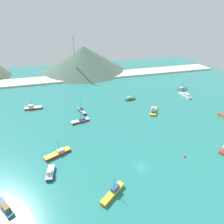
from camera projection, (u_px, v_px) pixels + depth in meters
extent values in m
cube|color=teal|center=(117.00, 125.00, 95.37)|extent=(260.00, 280.00, 0.50)
cube|color=orange|center=(154.00, 111.00, 107.86)|extent=(8.48, 10.77, 0.73)
cube|color=gold|center=(154.00, 111.00, 107.65)|extent=(8.65, 10.99, 0.20)
cube|color=#28568C|center=(154.00, 111.00, 106.21)|extent=(4.19, 4.69, 1.07)
cube|color=#232328|center=(82.00, 111.00, 107.44)|extent=(4.08, 9.00, 1.05)
cube|color=white|center=(82.00, 110.00, 107.15)|extent=(4.16, 9.18, 0.20)
cube|color=#28568C|center=(81.00, 108.00, 107.60)|extent=(2.02, 2.94, 1.42)
cylinder|color=#4C3823|center=(85.00, 112.00, 103.86)|extent=(0.28, 0.63, 1.42)
cylinder|color=#4C3823|center=(81.00, 104.00, 105.88)|extent=(0.14, 0.14, 4.24)
cube|color=red|center=(80.00, 121.00, 97.83)|extent=(9.54, 4.58, 0.89)
cube|color=white|center=(80.00, 120.00, 97.57)|extent=(9.73, 4.67, 0.20)
cube|color=#28568C|center=(82.00, 119.00, 97.84)|extent=(3.93, 2.68, 0.84)
cylinder|color=#4C3823|center=(80.00, 117.00, 96.79)|extent=(0.18, 0.18, 2.31)
cube|color=brown|center=(130.00, 99.00, 122.96)|extent=(6.99, 2.66, 0.98)
cube|color=#238C5B|center=(130.00, 98.00, 122.68)|extent=(7.13, 2.71, 0.20)
cube|color=beige|center=(129.00, 97.00, 122.06)|extent=(2.22, 1.64, 1.19)
cylinder|color=#4C3823|center=(134.00, 97.00, 123.48)|extent=(0.59, 0.19, 1.33)
cylinder|color=#4C3823|center=(130.00, 94.00, 121.04)|extent=(0.14, 0.14, 3.81)
cube|color=brown|center=(5.00, 208.00, 54.25)|extent=(6.24, 7.96, 0.74)
cube|color=#1E669E|center=(5.00, 207.00, 54.03)|extent=(6.37, 8.12, 0.20)
cube|color=brown|center=(5.00, 207.00, 53.05)|extent=(3.11, 3.63, 1.49)
cube|color=red|center=(58.00, 154.00, 74.93)|extent=(10.65, 6.52, 1.02)
cube|color=gold|center=(58.00, 153.00, 74.65)|extent=(10.86, 6.65, 0.20)
cube|color=#B2ADA3|center=(60.00, 150.00, 75.14)|extent=(3.32, 2.90, 0.85)
cylinder|color=#4C3823|center=(46.00, 157.00, 71.71)|extent=(0.60, 0.35, 1.38)
cylinder|color=#4C3823|center=(58.00, 146.00, 73.63)|extent=(0.11, 0.11, 4.31)
cube|color=silver|center=(185.00, 96.00, 128.00)|extent=(3.74, 10.61, 1.02)
cube|color=white|center=(185.00, 95.00, 127.71)|extent=(3.82, 10.82, 0.20)
cube|color=beige|center=(187.00, 94.00, 126.28)|extent=(2.45, 4.45, 1.38)
cylinder|color=#4C3823|center=(186.00, 90.00, 125.77)|extent=(0.13, 0.13, 3.84)
cube|color=gold|center=(224.00, 117.00, 101.23)|extent=(4.40, 7.71, 1.23)
cube|color=orange|center=(113.00, 194.00, 58.34)|extent=(9.08, 7.43, 1.11)
cube|color=gold|center=(113.00, 192.00, 58.04)|extent=(9.26, 7.58, 0.20)
cube|color=#28568C|center=(115.00, 188.00, 58.55)|extent=(3.22, 2.93, 1.29)
cylinder|color=#4C3823|center=(114.00, 183.00, 56.82)|extent=(0.14, 0.14, 4.39)
cube|color=red|center=(34.00, 108.00, 111.23)|extent=(9.83, 3.55, 0.93)
cube|color=white|center=(33.00, 107.00, 110.97)|extent=(10.03, 3.62, 0.20)
cube|color=beige|center=(31.00, 106.00, 110.31)|extent=(2.67, 2.39, 1.59)
cylinder|color=#4C3823|center=(41.00, 106.00, 111.59)|extent=(0.56, 0.15, 1.26)
cylinder|color=#4C3823|center=(31.00, 102.00, 109.26)|extent=(0.17, 0.17, 3.36)
cube|color=silver|center=(182.00, 89.00, 138.61)|extent=(9.45, 6.12, 1.07)
cube|color=#1E669E|center=(182.00, 88.00, 138.32)|extent=(9.64, 6.24, 0.20)
cube|color=#B2ADA3|center=(181.00, 88.00, 137.37)|extent=(4.35, 3.40, 1.09)
cylinder|color=#4C3823|center=(185.00, 86.00, 140.36)|extent=(0.62, 0.36, 1.44)
cylinder|color=#4C3823|center=(183.00, 85.00, 136.73)|extent=(0.13, 0.13, 3.55)
cube|color=#14478C|center=(51.00, 173.00, 65.81)|extent=(3.26, 7.03, 1.10)
cube|color=white|center=(50.00, 172.00, 65.51)|extent=(3.33, 7.17, 0.20)
cube|color=beige|center=(50.00, 172.00, 64.38)|extent=(1.98, 2.29, 1.48)
sphere|color=red|center=(184.00, 157.00, 73.97)|extent=(0.89, 0.89, 0.89)
sphere|color=gold|center=(109.00, 115.00, 103.99)|extent=(0.88, 0.88, 0.88)
sphere|color=silver|center=(114.00, 102.00, 120.05)|extent=(0.80, 0.80, 0.80)
cube|color=beige|center=(88.00, 77.00, 166.38)|extent=(247.00, 19.52, 1.20)
cone|color=#4C6656|center=(84.00, 59.00, 180.51)|extent=(80.90, 80.90, 23.28)
cylinder|color=silver|center=(75.00, 57.00, 156.82)|extent=(1.10, 1.10, 35.32)
cylinder|color=silver|center=(73.00, 43.00, 151.57)|extent=(3.53, 0.55, 0.55)
cylinder|color=silver|center=(74.00, 52.00, 154.85)|extent=(0.55, 2.83, 0.55)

